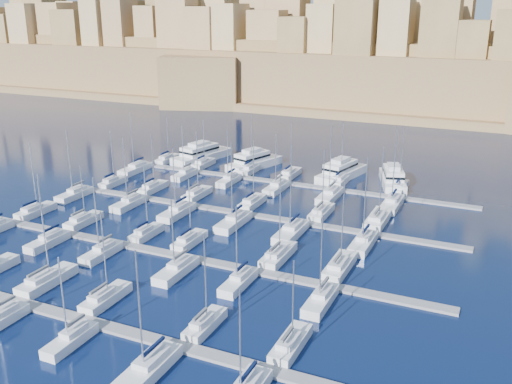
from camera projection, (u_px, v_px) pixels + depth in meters
The scene contains 52 objects.
ground at pixel (219, 232), 101.71m from camera, with size 600.00×600.00×0.00m, color black.
pontoon_near at pixel (94, 323), 72.23m from camera, with size 84.00×2.00×0.40m, color slate.
pontoon_mid_near at pixel (184, 257), 91.26m from camera, with size 84.00×2.00×0.40m, color slate.
pontoon_mid_far at pixel (244, 213), 110.30m from camera, with size 84.00×2.00×0.40m, color slate.
pontoon_far at pixel (285, 183), 129.34m from camera, with size 84.00×2.00×0.40m, color slate.
sailboat_2 at pixel (47, 280), 82.28m from camera, with size 2.96×9.86×15.80m.
sailboat_3 at pixel (105, 298), 77.37m from camera, with size 2.55×8.51×13.35m.
sailboat_4 at pixel (205, 324), 70.93m from camera, with size 2.34×7.80×13.04m.
sailboat_5 at pixel (291, 344), 66.79m from camera, with size 2.55×8.49×11.54m.
sailboat_8 at pixel (0, 319), 72.11m from camera, with size 2.36×7.86×12.76m.
sailboat_9 at pixel (71, 339), 67.75m from camera, with size 2.30×7.66×11.89m.
sailboat_10 at pixel (147, 369), 62.10m from camera, with size 3.02×10.08×15.47m.
sailboat_12 at pixel (35, 211), 110.05m from camera, with size 2.63×8.78×14.47m.
sailboat_13 at pixel (83, 221), 105.23m from camera, with size 2.52×8.40×11.30m.
sailboat_14 at pixel (146, 233), 99.42m from camera, with size 2.34×7.82×13.04m.
sailboat_15 at pixel (189, 241), 96.26m from camera, with size 2.49×8.29×11.75m.
sailboat_16 at pixel (278, 255), 90.56m from camera, with size 2.89×9.65×14.62m.
sailboat_17 at pixel (339, 266), 86.68m from camera, with size 2.95×9.82×14.83m.
sailboat_19 at pixel (48, 241), 95.94m from camera, with size 2.53×8.44×12.99m.
sailboat_20 at pixel (102, 252), 91.61m from camera, with size 2.48×8.25×13.77m.
sailboat_21 at pixel (177, 270), 85.54m from camera, with size 2.77×9.22×12.41m.
sailboat_22 at pixel (239, 282), 81.92m from camera, with size 2.51×8.37×12.62m.
sailboat_23 at pixel (321, 300), 76.83m from camera, with size 2.65×8.82×13.42m.
sailboat_24 at pixel (113, 182), 128.02m from camera, with size 2.35×7.84×12.69m.
sailboat_25 at pixel (153, 188), 124.20m from camera, with size 2.56×8.53×12.86m.
sailboat_26 at pixel (197, 194), 120.00m from camera, with size 2.65×8.84×14.45m.
sailboat_27 at pixel (252, 202), 114.95m from camera, with size 2.65×8.85×13.68m.
sailboat_28 at pixel (321, 212), 109.32m from camera, with size 2.71×9.04×13.35m.
sailboat_29 at pixel (378, 219), 105.80m from camera, with size 3.21×10.71×14.87m.
sailboat_30 at pixel (75, 194), 119.88m from camera, with size 2.74×9.14×14.81m.
sailboat_31 at pixel (129, 203), 114.44m from camera, with size 2.72×9.07×14.61m.
sailboat_32 at pixel (177, 212), 109.60m from camera, with size 2.94×9.79×13.65m.
sailboat_33 at pixel (234, 222), 104.62m from camera, with size 3.06×10.19×16.12m.
sailboat_34 at pixel (291, 232), 99.94m from camera, with size 3.19×10.65×16.72m.
sailboat_35 at pixel (363, 243), 95.32m from camera, with size 2.92×9.75×15.92m.
sailboat_36 at pixel (168, 159), 147.27m from camera, with size 2.53×8.42×11.96m.
sailboat_37 at pixel (203, 164), 143.08m from camera, with size 2.52×8.40×12.04m.
sailboat_38 at pixel (250, 169), 138.46m from camera, with size 2.82×9.39×14.23m.
sailboat_39 at pixel (290, 174), 134.29m from camera, with size 2.73×9.10×13.14m.
sailboat_40 at pixel (340, 180), 129.87m from camera, with size 2.99×9.96×13.94m.
sailboat_41 at pixel (399, 187), 124.34m from camera, with size 2.78×9.25×14.43m.
sailboat_42 at pixel (135, 169), 138.51m from camera, with size 3.04×10.14×15.10m.
sailboat_43 at pixel (185, 174), 134.00m from camera, with size 2.50×8.34×12.89m.
sailboat_44 at pixel (229, 180), 129.40m from camera, with size 2.51×8.38×13.09m.
sailboat_45 at pixel (276, 187), 124.33m from camera, with size 2.80×9.33×13.09m.
sailboat_46 at pixel (330, 195), 119.10m from camera, with size 3.08×10.28×15.85m.
sailboat_47 at pixel (392, 204), 113.94m from camera, with size 3.12×10.41×16.53m.
motor_yacht_a at pixel (201, 154), 148.57m from camera, with size 9.50×18.83×5.25m.
motor_yacht_b at pixel (254, 161), 141.58m from camera, with size 9.59×16.65×5.25m.
motor_yacht_c at pixel (341, 171), 133.03m from camera, with size 8.51×17.29×5.25m.
motor_yacht_d at pixel (393, 178), 127.75m from camera, with size 9.02×15.98×5.25m.
fortified_city at pixel (397, 67), 231.55m from camera, with size 460.00×108.95×59.52m.
Camera 1 is at (45.00, -83.27, 38.48)m, focal length 40.00 mm.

